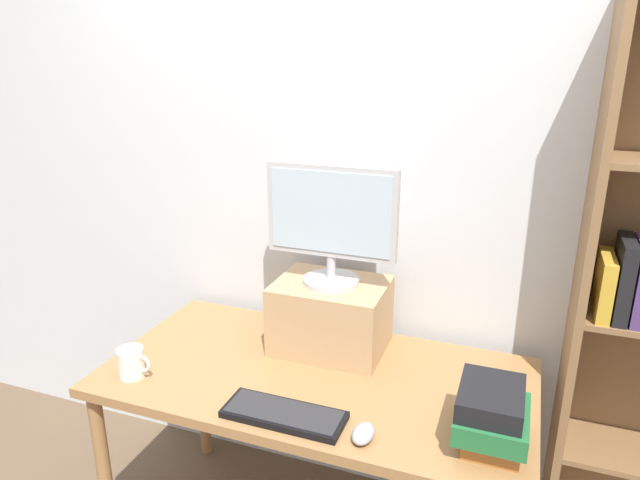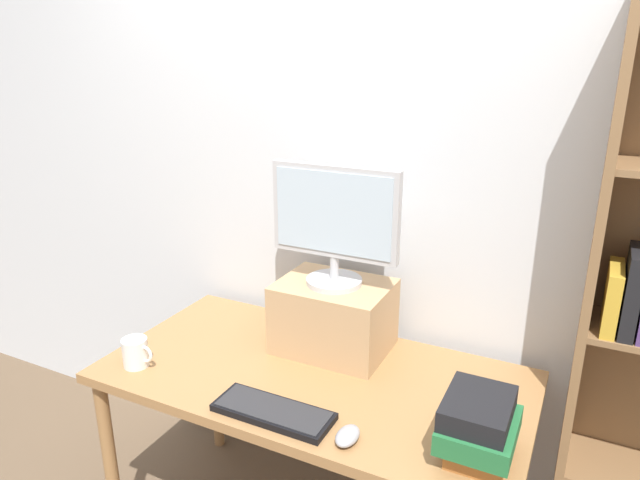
# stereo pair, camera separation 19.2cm
# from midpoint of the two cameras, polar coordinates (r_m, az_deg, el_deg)

# --- Properties ---
(back_wall) EXTENTS (7.00, 0.08, 2.60)m
(back_wall) POSITION_cam_midpoint_polar(r_m,az_deg,el_deg) (2.25, 1.31, 4.38)
(back_wall) COLOR silver
(back_wall) RESTS_ON ground_plane
(desk) EXTENTS (1.48, 0.76, 0.77)m
(desk) POSITION_cam_midpoint_polar(r_m,az_deg,el_deg) (2.09, -3.16, -15.01)
(desk) COLOR #9E7042
(desk) RESTS_ON ground_plane
(riser_box) EXTENTS (0.41, 0.31, 0.26)m
(riser_box) POSITION_cam_midpoint_polar(r_m,az_deg,el_deg) (2.15, -1.49, -7.62)
(riser_box) COLOR tan
(riser_box) RESTS_ON desk
(computer_monitor) EXTENTS (0.48, 0.21, 0.44)m
(computer_monitor) POSITION_cam_midpoint_polar(r_m,az_deg,el_deg) (2.01, -1.59, 1.89)
(computer_monitor) COLOR #B7B7BA
(computer_monitor) RESTS_ON riser_box
(keyboard) EXTENTS (0.38, 0.14, 0.02)m
(keyboard) POSITION_cam_midpoint_polar(r_m,az_deg,el_deg) (1.84, -6.76, -17.01)
(keyboard) COLOR black
(keyboard) RESTS_ON desk
(computer_mouse) EXTENTS (0.06, 0.10, 0.04)m
(computer_mouse) POSITION_cam_midpoint_polar(r_m,az_deg,el_deg) (1.75, 1.04, -18.88)
(computer_mouse) COLOR #99999E
(computer_mouse) RESTS_ON desk
(book_stack) EXTENTS (0.20, 0.25, 0.18)m
(book_stack) POSITION_cam_midpoint_polar(r_m,az_deg,el_deg) (1.73, 13.68, -16.80)
(book_stack) COLOR #AD662D
(book_stack) RESTS_ON desk
(coffee_mug) EXTENTS (0.12, 0.09, 0.10)m
(coffee_mug) POSITION_cam_midpoint_polar(r_m,az_deg,el_deg) (2.14, -20.85, -11.46)
(coffee_mug) COLOR white
(coffee_mug) RESTS_ON desk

